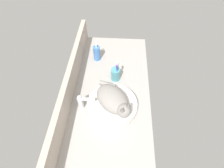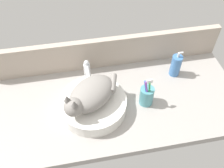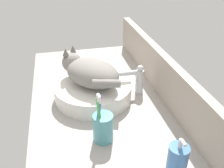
{
  "view_description": "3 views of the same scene",
  "coord_description": "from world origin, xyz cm",
  "px_view_note": "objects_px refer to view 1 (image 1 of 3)",
  "views": [
    {
      "loc": [
        -72.4,
        -6.63,
        106.0
      ],
      "look_at": [
        3.58,
        -1.77,
        9.23
      ],
      "focal_mm": 28.0,
      "sensor_mm": 36.0,
      "label": 1
    },
    {
      "loc": [
        -15.24,
        -77.92,
        103.51
      ],
      "look_at": [
        0.25,
        4.67,
        8.35
      ],
      "focal_mm": 40.0,
      "sensor_mm": 36.0,
      "label": 2
    },
    {
      "loc": [
        81.78,
        -15.49,
        61.35
      ],
      "look_at": [
        -3.35,
        4.0,
        10.37
      ],
      "focal_mm": 40.0,
      "sensor_mm": 36.0,
      "label": 3
    }
  ],
  "objects_px": {
    "cat": "(114,100)",
    "soap_dispenser": "(97,53)",
    "sink_basin": "(112,106)",
    "faucet": "(82,101)",
    "toothbrush_cup": "(116,74)"
  },
  "relations": [
    {
      "from": "cat",
      "to": "soap_dispenser",
      "type": "relative_size",
      "value": 1.85
    },
    {
      "from": "sink_basin",
      "to": "soap_dispenser",
      "type": "relative_size",
      "value": 2.07
    },
    {
      "from": "cat",
      "to": "faucet",
      "type": "xyz_separation_m",
      "value": [
        0.01,
        0.21,
        -0.05
      ]
    },
    {
      "from": "sink_basin",
      "to": "faucet",
      "type": "bearing_deg",
      "value": 90.39
    },
    {
      "from": "soap_dispenser",
      "to": "cat",
      "type": "bearing_deg",
      "value": -161.17
    },
    {
      "from": "cat",
      "to": "toothbrush_cup",
      "type": "relative_size",
      "value": 1.61
    },
    {
      "from": "cat",
      "to": "faucet",
      "type": "bearing_deg",
      "value": 87.67
    },
    {
      "from": "cat",
      "to": "toothbrush_cup",
      "type": "xyz_separation_m",
      "value": [
        0.28,
        -0.0,
        -0.07
      ]
    },
    {
      "from": "cat",
      "to": "faucet",
      "type": "relative_size",
      "value": 2.21
    },
    {
      "from": "cat",
      "to": "toothbrush_cup",
      "type": "height_order",
      "value": "cat"
    },
    {
      "from": "sink_basin",
      "to": "toothbrush_cup",
      "type": "xyz_separation_m",
      "value": [
        0.27,
        -0.01,
        0.02
      ]
    },
    {
      "from": "sink_basin",
      "to": "faucet",
      "type": "distance_m",
      "value": 0.21
    },
    {
      "from": "soap_dispenser",
      "to": "toothbrush_cup",
      "type": "relative_size",
      "value": 0.87
    },
    {
      "from": "soap_dispenser",
      "to": "toothbrush_cup",
      "type": "distance_m",
      "value": 0.27
    },
    {
      "from": "toothbrush_cup",
      "to": "cat",
      "type": "bearing_deg",
      "value": 179.94
    }
  ]
}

